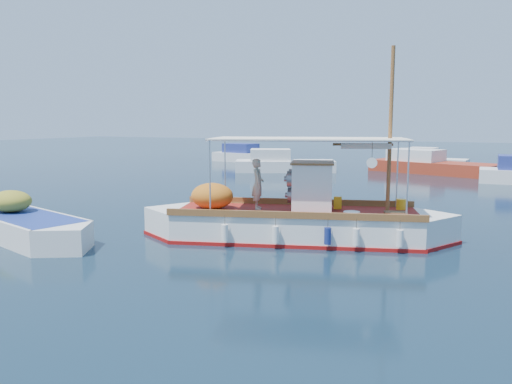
% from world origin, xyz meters
% --- Properties ---
extents(ground, '(160.00, 160.00, 0.00)m').
position_xyz_m(ground, '(0.00, 0.00, 0.00)').
color(ground, black).
rests_on(ground, ground).
extents(fishing_caique, '(9.16, 4.48, 5.83)m').
position_xyz_m(fishing_caique, '(-0.21, 0.43, 0.51)').
color(fishing_caique, white).
rests_on(fishing_caique, ground).
extents(dinghy, '(6.33, 3.08, 1.61)m').
position_xyz_m(dinghy, '(-7.74, -2.94, 0.34)').
color(dinghy, white).
rests_on(dinghy, ground).
extents(bg_boat_nw, '(7.34, 4.99, 1.80)m').
position_xyz_m(bg_boat_nw, '(-8.26, 19.40, 0.49)').
color(bg_boat_nw, silver).
rests_on(bg_boat_nw, ground).
extents(bg_boat_n, '(8.95, 5.49, 1.80)m').
position_xyz_m(bg_boat_n, '(1.35, 22.79, 0.49)').
color(bg_boat_n, maroon).
rests_on(bg_boat_n, ground).
extents(bg_boat_far_w, '(7.19, 3.53, 1.80)m').
position_xyz_m(bg_boat_far_w, '(-14.25, 26.24, 0.49)').
color(bg_boat_far_w, silver).
rests_on(bg_boat_far_w, ground).
extents(bg_boat_far_n, '(5.07, 2.53, 1.80)m').
position_xyz_m(bg_boat_far_n, '(1.13, 25.95, 0.49)').
color(bg_boat_far_n, silver).
rests_on(bg_boat_far_n, ground).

